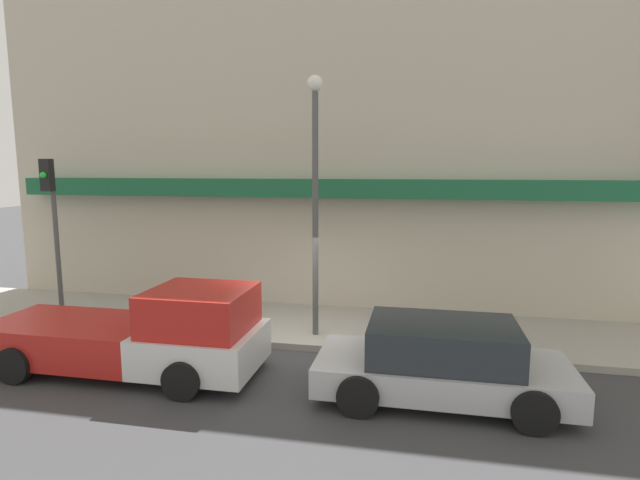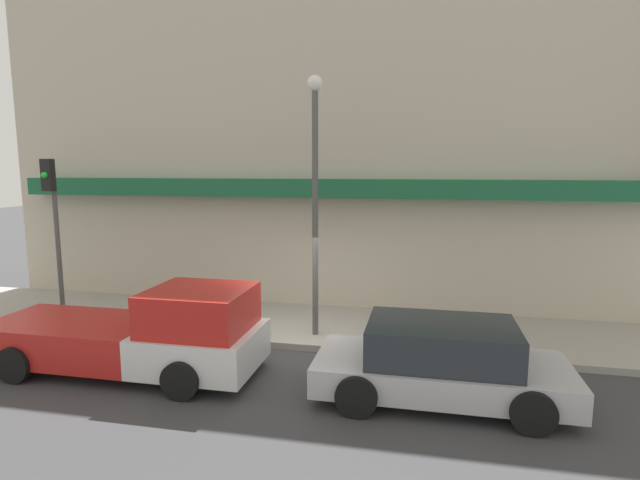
% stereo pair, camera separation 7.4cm
% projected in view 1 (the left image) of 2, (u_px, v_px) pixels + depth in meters
% --- Properties ---
extents(ground_plane, '(80.00, 80.00, 0.00)m').
position_uv_depth(ground_plane, '(295.00, 351.00, 11.27)').
color(ground_plane, '#38383A').
extents(sidewalk, '(36.00, 3.27, 0.16)m').
position_uv_depth(sidewalk, '(311.00, 325.00, 12.85)').
color(sidewalk, '#9E998E').
rests_on(sidewalk, ground).
extents(building, '(19.80, 3.80, 11.49)m').
position_uv_depth(building, '(333.00, 113.00, 15.06)').
color(building, '#BCB29E').
rests_on(building, ground).
extents(pickup_truck, '(5.60, 2.15, 1.79)m').
position_uv_depth(pickup_truck, '(142.00, 335.00, 9.98)').
color(pickup_truck, silver).
rests_on(pickup_truck, ground).
extents(parked_car, '(4.42, 2.10, 1.40)m').
position_uv_depth(parked_car, '(442.00, 362.00, 8.84)').
color(parked_car, '#ADADB2').
rests_on(parked_car, ground).
extents(fire_hydrant, '(0.21, 0.21, 0.77)m').
position_uv_depth(fire_hydrant, '(202.00, 310.00, 12.59)').
color(fire_hydrant, '#196633').
rests_on(fire_hydrant, sidewalk).
extents(street_lamp, '(0.36, 0.36, 5.99)m').
position_uv_depth(street_lamp, '(315.00, 178.00, 11.40)').
color(street_lamp, '#4C4C4C').
rests_on(street_lamp, sidewalk).
extents(traffic_light, '(0.28, 0.42, 4.16)m').
position_uv_depth(traffic_light, '(52.00, 212.00, 12.64)').
color(traffic_light, '#4C4C4C').
rests_on(traffic_light, sidewalk).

